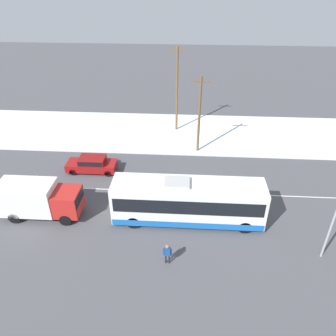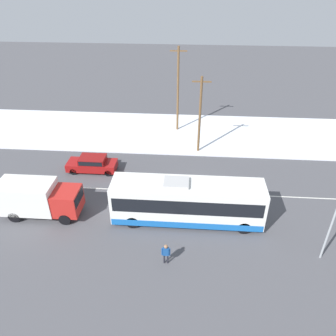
{
  "view_description": "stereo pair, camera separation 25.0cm",
  "coord_description": "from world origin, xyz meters",
  "px_view_note": "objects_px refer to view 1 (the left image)",
  "views": [
    {
      "loc": [
        -1.09,
        -22.66,
        16.64
      ],
      "look_at": [
        -2.65,
        1.58,
        1.4
      ],
      "focal_mm": 35.0,
      "sensor_mm": 36.0,
      "label": 1
    },
    {
      "loc": [
        -0.84,
        -22.64,
        16.64
      ],
      "look_at": [
        -2.65,
        1.58,
        1.4
      ],
      "focal_mm": 35.0,
      "sensor_mm": 36.0,
      "label": 2
    }
  ],
  "objects_px": {
    "sedan_car": "(92,164)",
    "utility_pole_roadside": "(199,114)",
    "utility_pole_snowlot": "(177,89)",
    "city_bus": "(188,202)",
    "box_truck": "(38,198)",
    "pedestrian_at_stop": "(167,252)"
  },
  "relations": [
    {
      "from": "pedestrian_at_stop",
      "to": "utility_pole_roadside",
      "type": "xyz_separation_m",
      "value": [
        2.13,
        15.14,
        3.14
      ]
    },
    {
      "from": "city_bus",
      "to": "sedan_car",
      "type": "relative_size",
      "value": 2.43
    },
    {
      "from": "pedestrian_at_stop",
      "to": "utility_pole_snowlot",
      "type": "height_order",
      "value": "utility_pole_snowlot"
    },
    {
      "from": "sedan_car",
      "to": "utility_pole_snowlot",
      "type": "height_order",
      "value": "utility_pole_snowlot"
    },
    {
      "from": "sedan_car",
      "to": "utility_pole_roadside",
      "type": "distance_m",
      "value": 11.34
    },
    {
      "from": "utility_pole_roadside",
      "to": "utility_pole_snowlot",
      "type": "xyz_separation_m",
      "value": [
        -2.41,
        4.96,
        0.81
      ]
    },
    {
      "from": "city_bus",
      "to": "pedestrian_at_stop",
      "type": "distance_m",
      "value": 4.59
    },
    {
      "from": "sedan_car",
      "to": "city_bus",
      "type": "bearing_deg",
      "value": 144.83
    },
    {
      "from": "sedan_car",
      "to": "utility_pole_snowlot",
      "type": "relative_size",
      "value": 0.48
    },
    {
      "from": "city_bus",
      "to": "box_truck",
      "type": "relative_size",
      "value": 1.82
    },
    {
      "from": "sedan_car",
      "to": "utility_pole_snowlot",
      "type": "distance_m",
      "value": 12.71
    },
    {
      "from": "pedestrian_at_stop",
      "to": "utility_pole_snowlot",
      "type": "bearing_deg",
      "value": 90.79
    },
    {
      "from": "box_truck",
      "to": "utility_pole_roadside",
      "type": "relative_size",
      "value": 0.78
    },
    {
      "from": "city_bus",
      "to": "pedestrian_at_stop",
      "type": "relative_size",
      "value": 6.96
    },
    {
      "from": "city_bus",
      "to": "box_truck",
      "type": "bearing_deg",
      "value": -179.21
    },
    {
      "from": "sedan_car",
      "to": "pedestrian_at_stop",
      "type": "relative_size",
      "value": 2.86
    },
    {
      "from": "city_bus",
      "to": "sedan_car",
      "type": "xyz_separation_m",
      "value": [
        -8.98,
        6.33,
        -0.92
      ]
    },
    {
      "from": "sedan_car",
      "to": "utility_pole_roadside",
      "type": "height_order",
      "value": "utility_pole_roadside"
    },
    {
      "from": "city_bus",
      "to": "utility_pole_roadside",
      "type": "height_order",
      "value": "utility_pole_roadside"
    },
    {
      "from": "sedan_car",
      "to": "pedestrian_at_stop",
      "type": "height_order",
      "value": "pedestrian_at_stop"
    },
    {
      "from": "utility_pole_roadside",
      "to": "city_bus",
      "type": "bearing_deg",
      "value": -94.76
    },
    {
      "from": "box_truck",
      "to": "utility_pole_snowlot",
      "type": "bearing_deg",
      "value": 58.38
    }
  ]
}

